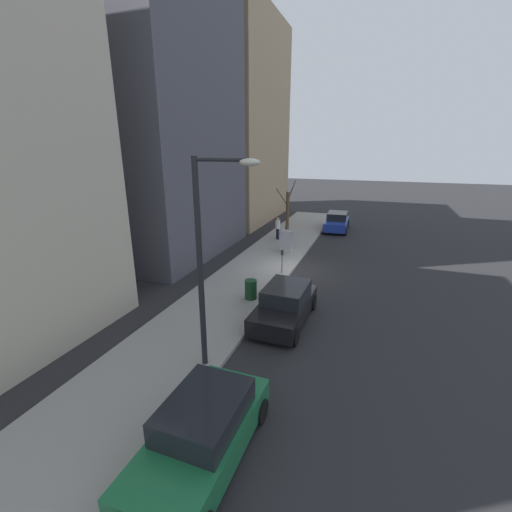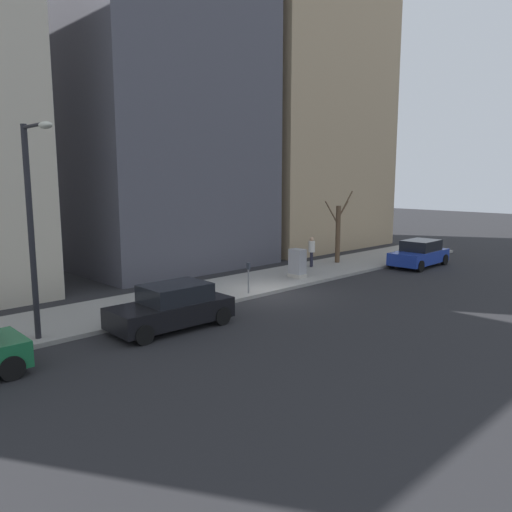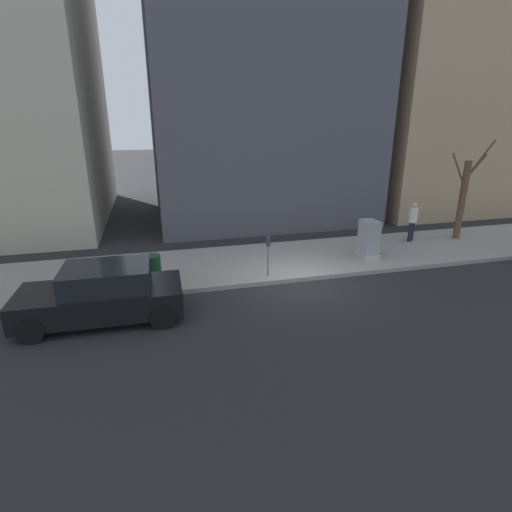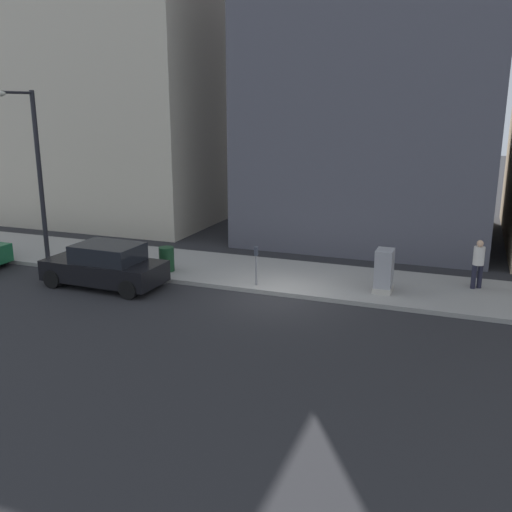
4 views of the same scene
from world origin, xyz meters
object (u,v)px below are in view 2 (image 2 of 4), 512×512
Objects in this scene: office_tower_left at (285,126)px; streetlamp at (33,215)px; bare_tree at (338,232)px; utility_box at (297,263)px; parked_car_black at (172,307)px; pedestrian_near_meter at (312,250)px; parking_meter at (248,274)px; trash_bin at (170,295)px; parked_car_blue at (419,254)px; office_block_center at (150,46)px.

streetlamp is at bearing 115.87° from office_tower_left.
utility_box is at bearing 104.40° from bare_tree.
parked_car_black is at bearing 123.17° from office_tower_left.
pedestrian_near_meter is at bearing -63.09° from utility_box.
office_tower_left is at bearing -44.67° from utility_box.
parking_meter is 3.77m from trash_bin.
pedestrian_near_meter is at bearing 86.04° from bare_tree.
parked_car_blue is at bearing -96.90° from trash_bin.
pedestrian_near_meter is at bearing 51.97° from parked_car_blue.
office_tower_left is (12.55, -2.06, 8.27)m from parked_car_blue.
bare_tree is 15.19m from office_block_center.
pedestrian_near_meter is at bearing -148.76° from office_block_center.
parked_car_blue is at bearing 108.05° from pedestrian_near_meter.
trash_bin is at bearing 83.10° from parking_meter.
parked_car_black is 14.79m from bare_tree.
parked_car_blue is 0.24× the size of office_tower_left.
streetlamp is 0.26× the size of office_block_center.
parked_car_blue is 6.42m from pedestrian_near_meter.
bare_tree is 4.66× the size of trash_bin.
bare_tree is 2.38m from pedestrian_near_meter.
parked_car_black is 0.24× the size of office_tower_left.
streetlamp reaches higher than bare_tree.
parked_car_black is 4.71× the size of trash_bin.
streetlamp is at bearing 133.80° from office_block_center.
parking_meter is 7.41m from pedestrian_near_meter.
streetlamp is at bearing 72.07° from parked_car_black.
office_block_center reaches higher than parked_car_blue.
office_block_center is at bearing 38.50° from parked_car_blue.
parked_car_blue is at bearing -96.90° from parking_meter.
office_tower_left is (8.76, -7.23, 7.92)m from pedestrian_near_meter.
utility_box is 0.22× the size of streetlamp.
utility_box is at bearing 72.06° from parked_car_blue.
parked_car_black is at bearing 104.49° from bare_tree.
trash_bin is 0.04× the size of office_block_center.
pedestrian_near_meter is 13.85m from office_tower_left.
utility_box reaches higher than parked_car_blue.
parked_car_blue is 4.84m from bare_tree.
pedestrian_near_meter is (1.46, -2.88, 0.24)m from utility_box.
streetlamp is 26.23m from office_tower_left.
parked_car_black is 24.47m from office_tower_left.
bare_tree is at bearing -74.15° from parked_car_black.
office_tower_left reaches higher than pedestrian_near_meter.
parked_car_blue is 0.65× the size of streetlamp.
office_tower_left is 12.66m from office_block_center.
parked_car_black is at bearing 146.92° from trash_bin.
parked_car_blue is 3.15× the size of parking_meter.
office_tower_left is at bearing -52.20° from parking_meter.
streetlamp is (-1.02, 13.07, 3.17)m from utility_box.
bare_tree is (2.32, -18.16, -2.05)m from streetlamp.
office_block_center is (11.94, -7.14, 11.80)m from parked_car_black.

